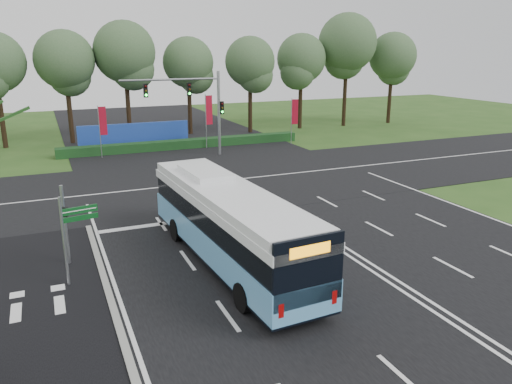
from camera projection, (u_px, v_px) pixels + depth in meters
ground at (322, 239)px, 23.80m from camera, size 120.00×120.00×0.00m
road_main at (322, 239)px, 23.79m from camera, size 20.00×120.00×0.04m
road_cross at (233, 180)px, 34.39m from camera, size 120.00×14.00×0.05m
bike_path at (38, 324)px, 16.41m from camera, size 5.00×18.00×0.06m
kerb_strip at (113, 308)px, 17.31m from camera, size 0.25×18.00×0.12m
city_bus at (229, 224)px, 20.60m from camera, size 3.30×12.47×3.54m
pedestrian_signal at (65, 222)px, 20.45m from camera, size 0.32×0.42×3.44m
street_sign at (72, 228)px, 18.66m from camera, size 1.37×0.32×3.55m
banner_flag_left at (102, 124)px, 40.66m from camera, size 0.64×0.07×4.33m
banner_flag_mid at (208, 113)px, 44.69m from camera, size 0.70×0.21×4.86m
banner_flag_right at (294, 114)px, 46.60m from camera, size 0.62×0.23×4.33m
traffic_light_gantry at (198, 101)px, 40.70m from camera, size 8.41×0.28×7.00m
hedge at (184, 144)px, 45.33m from camera, size 22.00×1.20×0.80m
blue_hoarding at (135, 135)px, 45.83m from camera, size 10.00×0.30×2.20m
eucalyptus_row at (196, 55)px, 50.11m from camera, size 53.77×7.91×12.70m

